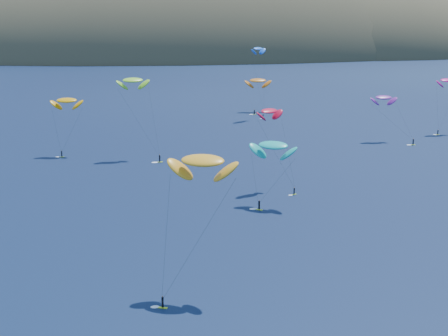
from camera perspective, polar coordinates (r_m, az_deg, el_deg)
island at (r=609.26m, az=-2.55°, el=9.61°), size 730.00×300.00×210.00m
kitesurfer_1 at (r=182.59m, az=-14.19°, el=6.01°), size 8.90×6.87×17.86m
kitesurfer_2 at (r=89.61m, az=-1.96°, el=0.68°), size 12.53×10.67×22.29m
kitesurfer_3 at (r=175.30m, az=-8.33°, el=7.94°), size 12.00×11.77×23.85m
kitesurfer_4 at (r=236.68m, az=3.15°, el=10.83°), size 7.68×7.21×28.01m
kitesurfer_5 at (r=131.32m, az=4.52°, el=2.08°), size 10.80×9.08×15.57m
kitesurfer_6 at (r=202.52m, az=14.40°, el=6.26°), size 11.68×10.95×15.81m
kitesurfer_8 at (r=221.26m, az=19.75°, el=7.55°), size 8.59×6.63×19.65m
kitesurfer_9 at (r=142.76m, az=4.18°, el=5.21°), size 9.05×10.34×19.97m
kitesurfer_11 at (r=253.33m, az=3.12°, el=8.00°), size 10.46×11.39×15.25m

